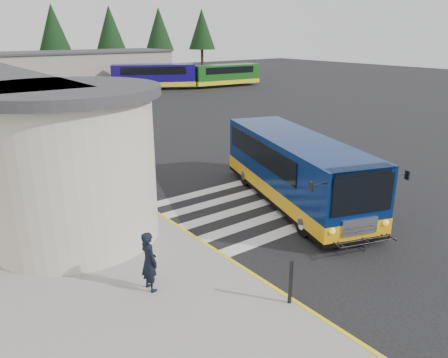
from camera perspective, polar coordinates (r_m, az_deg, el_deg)
ground at (r=18.02m, az=3.51°, el=-2.34°), size 140.00×140.00×0.00m
curb_strip at (r=19.19m, az=-13.69°, el=-1.26°), size 0.12×34.00×0.16m
crosswalk at (r=17.15m, az=3.98°, el=-3.45°), size 8.00×5.35×0.01m
depot_building at (r=57.45m, az=-20.44°, el=13.26°), size 26.40×8.40×4.20m
tree_line at (r=65.04m, az=-22.92°, el=17.63°), size 58.40×4.40×10.00m
transit_bus at (r=17.25m, az=9.30°, el=0.90°), size 5.51×9.55×2.63m
pedestrian_a at (r=11.38m, az=-9.76°, el=-10.54°), size 0.41×0.60×1.61m
pedestrian_b at (r=14.54m, az=-11.94°, el=-3.59°), size 1.09×1.10×1.79m
bollard at (r=10.94m, az=8.68°, el=-13.15°), size 0.09×0.09×1.16m
far_bus_a at (r=52.86m, az=-9.18°, el=13.23°), size 9.68×6.73×2.46m
far_bus_b at (r=55.10m, az=0.13°, el=13.54°), size 8.91×3.23×2.25m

